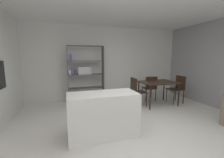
{
  "coord_description": "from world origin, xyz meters",
  "views": [
    {
      "loc": [
        -1.19,
        -2.67,
        1.6
      ],
      "look_at": [
        -0.19,
        0.59,
        1.09
      ],
      "focal_mm": 23.57,
      "sensor_mm": 36.0,
      "label": 1
    }
  ],
  "objects_px": {
    "open_bookshelf": "(84,72)",
    "dining_table": "(158,84)",
    "dining_chair_far": "(150,86)",
    "kitchen_island": "(103,114)",
    "dining_chair_window_side": "(178,87)",
    "dining_chair_island_side": "(136,90)"
  },
  "relations": [
    {
      "from": "dining_table",
      "to": "dining_chair_window_side",
      "type": "height_order",
      "value": "dining_chair_window_side"
    },
    {
      "from": "dining_chair_window_side",
      "to": "dining_chair_far",
      "type": "xyz_separation_m",
      "value": [
        -0.82,
        0.47,
        -0.03
      ]
    },
    {
      "from": "kitchen_island",
      "to": "dining_chair_far",
      "type": "relative_size",
      "value": 1.53
    },
    {
      "from": "dining_table",
      "to": "dining_chair_window_side",
      "type": "relative_size",
      "value": 1.24
    },
    {
      "from": "open_bookshelf",
      "to": "dining_table",
      "type": "relative_size",
      "value": 1.7
    },
    {
      "from": "kitchen_island",
      "to": "dining_chair_island_side",
      "type": "height_order",
      "value": "dining_chair_island_side"
    },
    {
      "from": "dining_chair_window_side",
      "to": "dining_chair_island_side",
      "type": "relative_size",
      "value": 1.0
    },
    {
      "from": "open_bookshelf",
      "to": "dining_chair_far",
      "type": "distance_m",
      "value": 2.46
    },
    {
      "from": "kitchen_island",
      "to": "dining_chair_island_side",
      "type": "relative_size",
      "value": 1.46
    },
    {
      "from": "dining_chair_window_side",
      "to": "dining_chair_island_side",
      "type": "xyz_separation_m",
      "value": [
        -1.62,
        0.0,
        -0.0
      ]
    },
    {
      "from": "dining_table",
      "to": "dining_chair_island_side",
      "type": "xyz_separation_m",
      "value": [
        -0.8,
        0.0,
        -0.14
      ]
    },
    {
      "from": "dining_table",
      "to": "dining_chair_far",
      "type": "relative_size",
      "value": 1.29
    },
    {
      "from": "dining_table",
      "to": "kitchen_island",
      "type": "bearing_deg",
      "value": -148.06
    },
    {
      "from": "open_bookshelf",
      "to": "dining_chair_island_side",
      "type": "bearing_deg",
      "value": -34.6
    },
    {
      "from": "open_bookshelf",
      "to": "dining_chair_window_side",
      "type": "height_order",
      "value": "open_bookshelf"
    },
    {
      "from": "open_bookshelf",
      "to": "dining_table",
      "type": "distance_m",
      "value": 2.59
    },
    {
      "from": "dining_table",
      "to": "dining_chair_island_side",
      "type": "distance_m",
      "value": 0.82
    },
    {
      "from": "dining_chair_window_side",
      "to": "dining_chair_island_side",
      "type": "height_order",
      "value": "dining_chair_window_side"
    },
    {
      "from": "dining_table",
      "to": "dining_chair_far",
      "type": "xyz_separation_m",
      "value": [
        -0.01,
        0.47,
        -0.17
      ]
    },
    {
      "from": "dining_chair_window_side",
      "to": "dining_chair_far",
      "type": "bearing_deg",
      "value": -120.07
    },
    {
      "from": "dining_chair_window_side",
      "to": "dining_table",
      "type": "bearing_deg",
      "value": -90.25
    },
    {
      "from": "kitchen_island",
      "to": "dining_table",
      "type": "xyz_separation_m",
      "value": [
        2.25,
        1.4,
        0.26
      ]
    }
  ]
}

